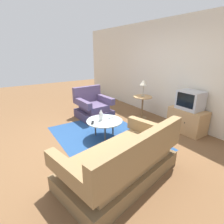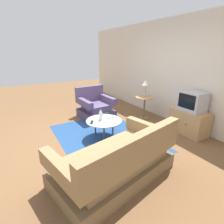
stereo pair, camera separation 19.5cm
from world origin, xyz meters
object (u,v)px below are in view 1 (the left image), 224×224
armchair (93,108)px  side_table (142,103)px  couch (122,162)px  mug (101,115)px  tv_remote_silver (111,117)px  vase (101,115)px  tv_remote_dark (93,123)px  coffee_table (104,122)px  television (190,100)px  tv_stand (187,120)px  table_lamp (144,83)px

armchair → side_table: size_ratio=1.45×
armchair → side_table: (0.87, 1.15, 0.18)m
couch → mug: size_ratio=15.75×
tv_remote_silver → vase: bearing=166.5°
couch → tv_remote_dark: couch is taller
tv_remote_dark → tv_remote_silver: (-0.05, 0.51, 0.00)m
side_table → mug: 1.53m
couch → tv_remote_silver: bearing=50.8°
armchair → couch: armchair is taller
couch → mug: 1.61m
couch → vase: couch is taller
coffee_table → television: 2.07m
tv_stand → mug: bearing=-119.4°
armchair → vase: (1.29, -0.46, 0.25)m
vase → armchair: bearing=160.4°
vase → tv_remote_silver: 0.30m
tv_stand → vase: bearing=-114.0°
coffee_table → table_lamp: table_lamp is taller
coffee_table → television: television is taller
mug → couch: bearing=-18.5°
table_lamp → mug: 1.66m
tv_remote_dark → tv_remote_silver: bearing=126.9°
coffee_table → mug: mug is taller
mug → armchair: bearing=161.9°
tv_stand → tv_remote_dark: 2.29m
television → coffee_table: bearing=-113.5°
mug → tv_remote_silver: size_ratio=0.73×
armchair → television: television is taller
table_lamp → television: bearing=12.4°
tv_remote_silver → television: bearing=-43.7°
vase → tv_remote_silver: bearing=92.4°
tv_remote_dark → vase: bearing=130.0°
couch → tv_remote_silver: (-1.35, 0.69, 0.15)m
couch → coffee_table: couch is taller
table_lamp → vase: bearing=-74.9°
couch → side_table: couch is taller
television → tv_remote_silver: 1.89m
side_table → tv_stand: side_table is taller
armchair → mug: size_ratio=7.40×
table_lamp → vase: 1.76m
armchair → mug: armchair is taller
armchair → table_lamp: (0.84, 1.18, 0.74)m
television → vase: television is taller
tv_stand → vase: (-0.85, -1.91, 0.26)m
coffee_table → mug: (-0.21, 0.04, 0.08)m
armchair → side_table: bearing=139.9°
coffee_table → tv_remote_silver: (-0.05, 0.22, 0.04)m
coffee_table → side_table: bearing=106.4°
side_table → television: (1.27, 0.31, 0.32)m
mug → tv_remote_dark: bearing=-57.5°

